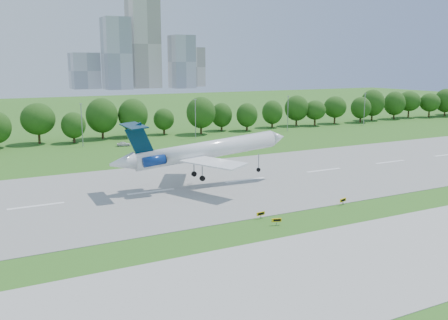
% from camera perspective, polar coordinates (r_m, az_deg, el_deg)
% --- Properties ---
extents(ground, '(600.00, 600.00, 0.00)m').
position_cam_1_polar(ground, '(81.01, 11.40, -5.93)').
color(ground, '#31661A').
rests_on(ground, ground).
extents(runway, '(400.00, 45.00, 0.08)m').
position_cam_1_polar(runway, '(100.86, 2.44, -2.32)').
color(runway, gray).
rests_on(runway, ground).
extents(taxiway, '(400.00, 23.00, 0.08)m').
position_cam_1_polar(taxiway, '(68.79, 21.00, -9.53)').
color(taxiway, '#ADADA8').
rests_on(taxiway, ground).
extents(tree_line, '(288.40, 8.40, 10.40)m').
position_cam_1_polar(tree_line, '(160.54, -9.67, 4.77)').
color(tree_line, '#382314').
rests_on(tree_line, ground).
extents(light_poles, '(175.90, 0.25, 12.19)m').
position_cam_1_polar(light_poles, '(150.30, -9.39, 4.42)').
color(light_poles, gray).
rests_on(light_poles, ground).
extents(skyline, '(127.00, 52.00, 80.00)m').
position_cam_1_polar(skyline, '(474.62, -9.56, 11.78)').
color(skyline, '#B2B2B7').
rests_on(skyline, ground).
extents(airliner, '(36.36, 26.39, 11.49)m').
position_cam_1_polar(airliner, '(94.85, -2.95, 1.07)').
color(airliner, white).
rests_on(airliner, ground).
extents(taxi_sign_left, '(1.45, 0.60, 1.03)m').
position_cam_1_polar(taxi_sign_left, '(73.73, 6.03, -6.86)').
color(taxi_sign_left, gray).
rests_on(taxi_sign_left, ground).
extents(taxi_sign_centre, '(1.52, 0.37, 1.06)m').
position_cam_1_polar(taxi_sign_centre, '(76.48, 4.22, -6.14)').
color(taxi_sign_centre, gray).
rests_on(taxi_sign_centre, ground).
extents(taxi_sign_right, '(1.56, 0.58, 1.10)m').
position_cam_1_polar(taxi_sign_right, '(85.83, 13.45, -4.48)').
color(taxi_sign_right, gray).
rests_on(taxi_sign_right, ground).
extents(service_vehicle_b, '(4.06, 2.52, 1.29)m').
position_cam_1_polar(service_vehicle_b, '(144.70, -11.40, 1.82)').
color(service_vehicle_b, silver).
rests_on(service_vehicle_b, ground).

